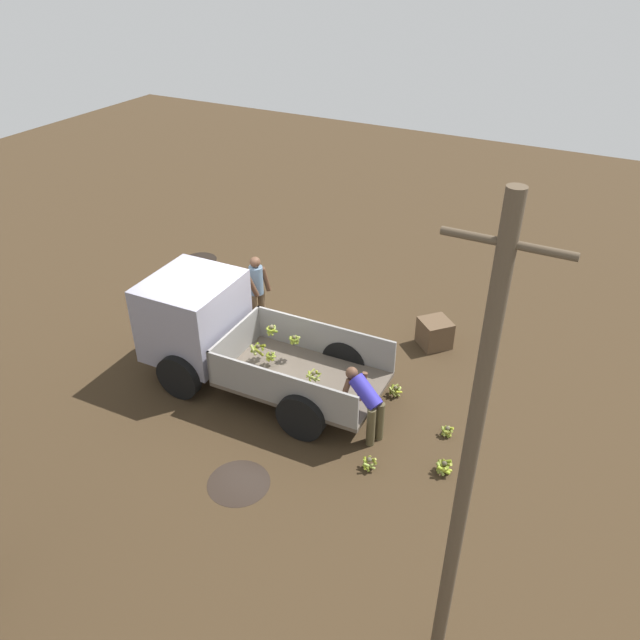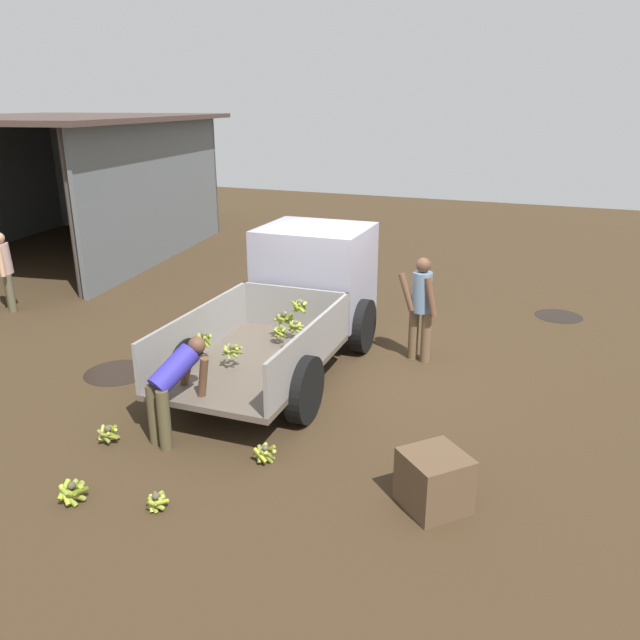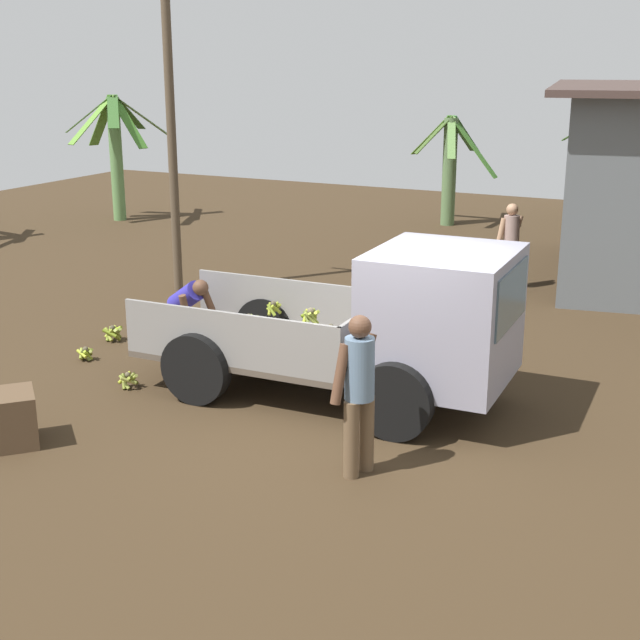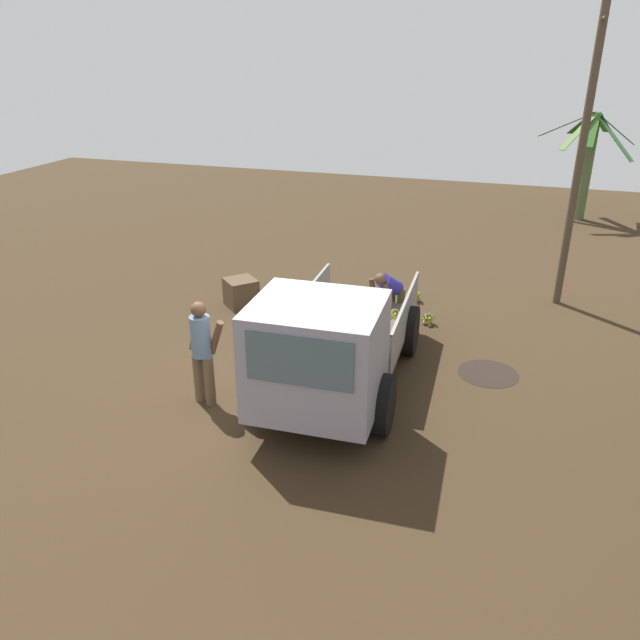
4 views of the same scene
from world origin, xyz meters
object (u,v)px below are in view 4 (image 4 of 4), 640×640
Objects in this scene: person_foreground_visitor at (202,348)px; banana_bunch_on_ground_2 at (429,318)px; person_worker_loading at (390,292)px; banana_bunch_on_ground_3 at (329,313)px; wooden_crate_0 at (241,293)px; banana_bunch_on_ground_1 at (414,296)px; utility_pole at (580,158)px; cargo_truck at (326,351)px; banana_bunch_on_ground_0 at (372,296)px.

person_foreground_visitor is 4.98m from banana_bunch_on_ground_2.
person_worker_loading is 1.40m from banana_bunch_on_ground_3.
banana_bunch_on_ground_1 is at bearing 111.50° from wooden_crate_0.
wooden_crate_0 is at bearing -68.50° from banana_bunch_on_ground_1.
utility_pole is 8.29m from person_foreground_visitor.
cargo_truck is at bearing 40.25° from wooden_crate_0.
banana_bunch_on_ground_1 is (-1.52, 0.25, -0.62)m from person_worker_loading.
person_worker_loading is at bearing 86.83° from banana_bunch_on_ground_3.
utility_pole is at bearing 147.09° from cargo_truck.
banana_bunch_on_ground_2 is 1.03× the size of banana_bunch_on_ground_3.
person_worker_loading reaches higher than banana_bunch_on_ground_1.
banana_bunch_on_ground_1 is 1.02× the size of banana_bunch_on_ground_3.
banana_bunch_on_ground_0 is 0.91m from banana_bunch_on_ground_1.
banana_bunch_on_ground_1 is 2.08m from banana_bunch_on_ground_3.
person_foreground_visitor is at bearing -17.26° from banana_bunch_on_ground_0.
person_worker_loading is (2.40, -3.19, -2.33)m from utility_pole.
cargo_truck is at bearing -6.06° from banana_bunch_on_ground_1.
banana_bunch_on_ground_3 is 1.99m from wooden_crate_0.
wooden_crate_0 is (-3.73, -1.08, -0.64)m from person_foreground_visitor.
banana_bunch_on_ground_3 is at bearing 87.53° from wooden_crate_0.
utility_pole reaches higher than cargo_truck.
person_foreground_visitor is 6.02× the size of banana_bunch_on_ground_3.
wooden_crate_0 is (-0.15, -3.23, -0.45)m from person_worker_loading.
banana_bunch_on_ground_1 is at bearing -168.53° from person_worker_loading.
utility_pole is 5.82m from banana_bunch_on_ground_3.
banana_bunch_on_ground_2 is (-3.75, 0.99, -0.93)m from cargo_truck.
person_foreground_visitor reaches higher than banana_bunch_on_ground_2.
banana_bunch_on_ground_3 is (-3.65, 0.90, -0.82)m from person_foreground_visitor.
wooden_crate_0 is at bearing -66.26° from banana_bunch_on_ground_0.
wooden_crate_0 reaches higher than banana_bunch_on_ground_1.
banana_bunch_on_ground_2 reaches higher than banana_bunch_on_ground_0.
utility_pole is at bearing 106.60° from banana_bunch_on_ground_1.
wooden_crate_0 reaches higher than banana_bunch_on_ground_3.
utility_pole reaches higher than person_worker_loading.
person_foreground_visitor is 5.17m from banana_bunch_on_ground_0.
person_worker_loading is at bearing -53.04° from utility_pole.
utility_pole is at bearing 106.11° from banana_bunch_on_ground_0.
utility_pole is 20.91× the size of banana_bunch_on_ground_1.
person_worker_loading is at bearing -9.19° from banana_bunch_on_ground_1.
person_foreground_visitor is 5.90× the size of banana_bunch_on_ground_1.
banana_bunch_on_ground_2 is (-0.41, 0.72, -0.62)m from person_worker_loading.
banana_bunch_on_ground_0 is at bearing 113.74° from wooden_crate_0.
utility_pole is at bearing 117.70° from banana_bunch_on_ground_3.
utility_pole is (-5.74, 3.46, 2.03)m from cargo_truck.
banana_bunch_on_ground_2 is 0.48× the size of wooden_crate_0.
utility_pole is at bearing 128.92° from banana_bunch_on_ground_2.
banana_bunch_on_ground_3 is at bearing -72.52° from person_worker_loading.
person_worker_loading is at bearing 173.55° from cargo_truck.
banana_bunch_on_ground_2 is at bearing 99.73° from banana_bunch_on_ground_3.
person_worker_loading is 3.26m from wooden_crate_0.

